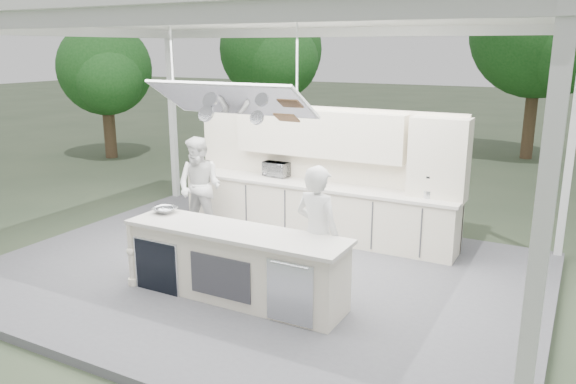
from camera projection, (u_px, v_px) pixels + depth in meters
The scene contains 12 objects.
ground at pixel (258, 279), 8.40m from camera, with size 90.00×90.00×0.00m, color #3F4B33.
stage_deck at pixel (258, 275), 8.39m from camera, with size 8.00×6.00×0.12m, color #57575B.
tent at pixel (254, 20), 7.46m from camera, with size 8.20×6.20×3.86m.
demo_island at pixel (234, 264), 7.39m from camera, with size 3.10×0.79×0.95m.
back_counter at pixel (314, 209), 9.87m from camera, with size 5.08×0.72×0.95m.
back_wall_unit at pixel (343, 155), 9.61m from camera, with size 5.05×0.48×2.25m.
tree_cluster at pixel (429, 50), 15.99m from camera, with size 19.55×9.40×5.85m.
head_chef at pixel (317, 234), 7.21m from camera, with size 0.66×0.44×1.82m, color silver.
sous_chef at pixel (200, 187), 9.82m from camera, with size 0.85×0.66×1.75m, color white.
toaster_oven at pixel (277, 169), 10.26m from camera, with size 0.48×0.33×0.27m, color silver.
bowl_large at pixel (165, 210), 8.00m from camera, with size 0.33×0.33×0.08m, color #B1B4B8.
bowl_small at pixel (164, 210), 7.99m from camera, with size 0.25×0.25×0.08m, color #AFB2B6.
Camera 1 is at (4.07, -6.67, 3.37)m, focal length 35.00 mm.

